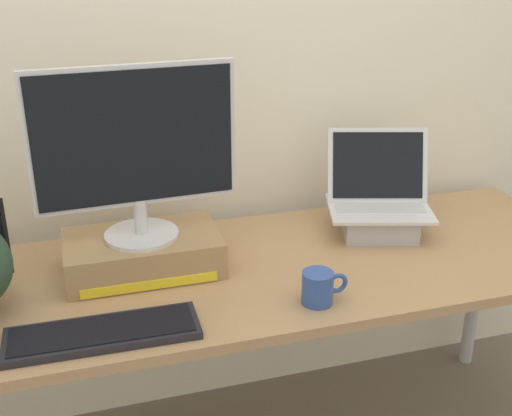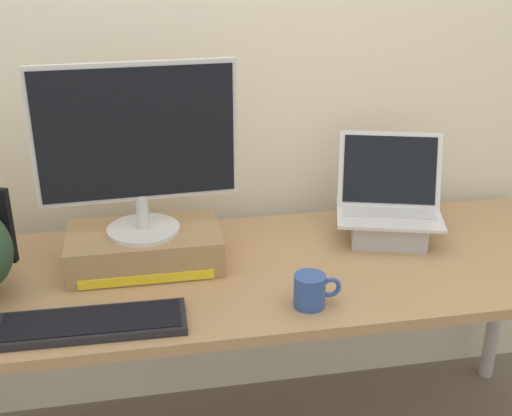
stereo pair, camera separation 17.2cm
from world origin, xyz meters
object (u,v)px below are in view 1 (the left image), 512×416
at_px(toner_box_yellow, 143,253).
at_px(desktop_monitor, 135,149).
at_px(open_laptop, 378,212).
at_px(external_keyboard, 103,333).
at_px(coffee_mug, 319,287).

xyz_separation_m(toner_box_yellow, desktop_monitor, (0.00, -0.00, 0.30)).
distance_m(open_laptop, external_keyboard, 0.95).
relative_size(desktop_monitor, open_laptop, 1.46).
relative_size(toner_box_yellow, coffee_mug, 3.46).
height_order(toner_box_yellow, coffee_mug, toner_box_yellow).
bearing_deg(coffee_mug, desktop_monitor, 143.36).
height_order(external_keyboard, coffee_mug, coffee_mug).
bearing_deg(external_keyboard, open_laptop, 22.97).
bearing_deg(desktop_monitor, external_keyboard, -116.83).
xyz_separation_m(open_laptop, coffee_mug, (-0.34, -0.35, -0.02)).
distance_m(toner_box_yellow, external_keyboard, 0.33).
bearing_deg(open_laptop, toner_box_yellow, -159.87).
bearing_deg(open_laptop, coffee_mug, -117.55).
bearing_deg(toner_box_yellow, external_keyboard, -114.19).
height_order(toner_box_yellow, open_laptop, open_laptop).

